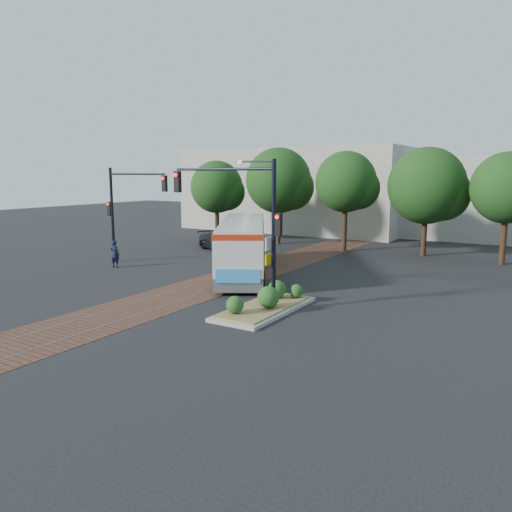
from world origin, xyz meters
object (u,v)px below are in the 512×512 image
object	(u,v)px
traffic_island	(266,303)
parked_car	(221,241)
signal_pole_main	(248,210)
signal_pole_left	(124,202)
city_bus	(243,244)
officer	(115,254)

from	to	relation	value
traffic_island	parked_car	size ratio (longest dim) A/B	1.14
signal_pole_main	parked_car	bearing A→B (deg)	129.67
traffic_island	signal_pole_left	distance (m)	14.50
city_bus	officer	xyz separation A→B (m)	(-7.54, -2.60, -0.85)
traffic_island	officer	xyz separation A→B (m)	(-12.70, 3.50, 0.50)
traffic_island	parked_car	world-z (taller)	parked_car
traffic_island	officer	world-z (taller)	officer
city_bus	signal_pole_left	world-z (taller)	signal_pole_left
traffic_island	signal_pole_main	distance (m)	3.95
traffic_island	city_bus	bearing A→B (deg)	130.27
city_bus	signal_pole_main	world-z (taller)	signal_pole_main
signal_pole_main	signal_pole_left	size ratio (longest dim) A/B	1.00
signal_pole_main	signal_pole_left	bearing A→B (deg)	158.55
signal_pole_left	parked_car	distance (m)	8.43
city_bus	traffic_island	xyz separation A→B (m)	(5.17, -6.10, -1.34)
traffic_island	parked_car	xyz separation A→B (m)	(-11.19, 12.43, 0.33)
city_bus	traffic_island	size ratio (longest dim) A/B	2.08
signal_pole_left	parked_car	size ratio (longest dim) A/B	1.32
signal_pole_left	parked_car	xyz separation A→B (m)	(2.00, 7.54, -3.20)
city_bus	parked_car	distance (m)	8.80
traffic_island	parked_car	bearing A→B (deg)	132.00
city_bus	signal_pole_left	size ratio (longest dim) A/B	1.80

